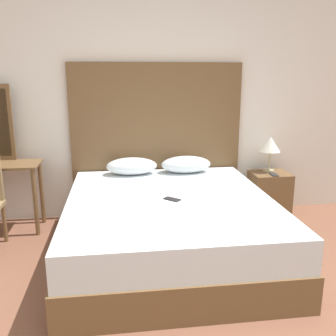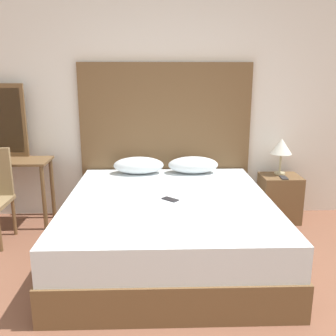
% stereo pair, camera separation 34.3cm
% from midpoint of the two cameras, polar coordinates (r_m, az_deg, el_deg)
% --- Properties ---
extents(wall_back, '(10.00, 0.06, 2.70)m').
position_cam_midpoint_polar(wall_back, '(4.39, 2.95, 10.10)').
color(wall_back, white).
rests_on(wall_back, ground_plane).
extents(bed, '(1.87, 2.11, 0.57)m').
position_cam_midpoint_polar(bed, '(3.51, 2.89, -9.02)').
color(bed, brown).
rests_on(bed, ground_plane).
extents(headboard, '(1.96, 0.05, 1.79)m').
position_cam_midpoint_polar(headboard, '(4.37, 1.86, 4.04)').
color(headboard, brown).
rests_on(headboard, ground_plane).
extents(pillow_left, '(0.56, 0.30, 0.19)m').
position_cam_midpoint_polar(pillow_left, '(4.18, -2.17, 0.38)').
color(pillow_left, silver).
rests_on(pillow_left, bed).
extents(pillow_right, '(0.56, 0.30, 0.19)m').
position_cam_midpoint_polar(pillow_right, '(4.22, 6.18, 0.44)').
color(pillow_right, silver).
rests_on(pillow_right, bed).
extents(phone_on_bed, '(0.16, 0.15, 0.01)m').
position_cam_midpoint_polar(phone_on_bed, '(3.34, 3.29, -4.84)').
color(phone_on_bed, '#232328').
rests_on(phone_on_bed, bed).
extents(nightstand, '(0.44, 0.37, 0.54)m').
position_cam_midpoint_polar(nightstand, '(4.56, 18.69, -4.41)').
color(nightstand, brown).
rests_on(nightstand, ground_plane).
extents(table_lamp, '(0.24, 0.24, 0.41)m').
position_cam_midpoint_polar(table_lamp, '(4.48, 19.04, 2.98)').
color(table_lamp, tan).
rests_on(table_lamp, nightstand).
extents(phone_on_nightstand, '(0.08, 0.15, 0.01)m').
position_cam_midpoint_polar(phone_on_nightstand, '(4.39, 19.40, -1.41)').
color(phone_on_nightstand, '#232328').
rests_on(phone_on_nightstand, nightstand).
extents(vanity_desk, '(1.08, 0.42, 0.74)m').
position_cam_midpoint_polar(vanity_desk, '(4.44, -22.17, -0.60)').
color(vanity_desk, brown).
rests_on(vanity_desk, ground_plane).
extents(vanity_mirror, '(0.53, 0.03, 0.82)m').
position_cam_midpoint_polar(vanity_mirror, '(4.51, -22.01, 6.68)').
color(vanity_mirror, brown).
rests_on(vanity_mirror, vanity_desk).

